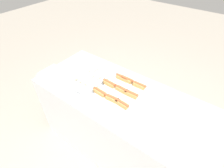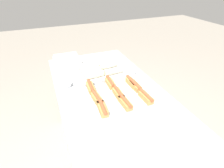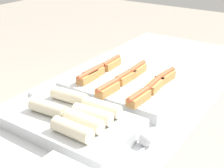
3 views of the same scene
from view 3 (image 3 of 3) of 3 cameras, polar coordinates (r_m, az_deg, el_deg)
The scene contains 5 objects.
counter at distance 1.72m, azimuth 2.42°, elevation -14.36°, with size 1.83×0.77×0.88m.
tray_hotdogs at distance 1.44m, azimuth 2.10°, elevation -0.28°, with size 0.39×0.52×0.10m.
tray_wraps at distance 1.18m, azimuth -7.15°, elevation -6.60°, with size 0.30×0.50×0.10m.
serving_spoon_near at distance 1.09m, azimuth 5.95°, elevation -10.41°, with size 0.21×0.05×0.05m.
serving_spoon_far at distance 1.40m, azimuth -14.57°, elevation -2.44°, with size 0.22×0.05×0.05m.
Camera 3 is at (-1.13, -0.68, 1.54)m, focal length 50.00 mm.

